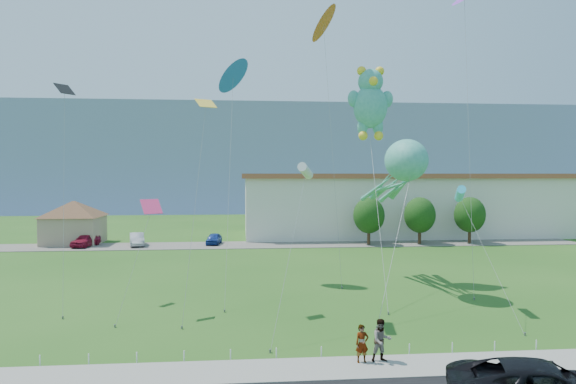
% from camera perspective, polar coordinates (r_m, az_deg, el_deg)
% --- Properties ---
extents(ground, '(160.00, 160.00, 0.00)m').
position_cam_1_polar(ground, '(25.27, 5.59, -16.77)').
color(ground, '#225016').
rests_on(ground, ground).
extents(sidewalk, '(80.00, 2.50, 0.10)m').
position_cam_1_polar(sidewalk, '(22.72, 6.96, -18.84)').
color(sidewalk, gray).
rests_on(sidewalk, ground).
extents(parking_strip, '(70.00, 6.00, 0.06)m').
position_cam_1_polar(parking_strip, '(59.23, -0.76, -5.86)').
color(parking_strip, '#59544C').
rests_on(parking_strip, ground).
extents(hill_ridge, '(160.00, 50.00, 25.00)m').
position_cam_1_polar(hill_ridge, '(143.64, -3.36, 3.74)').
color(hill_ridge, '#7589A2').
rests_on(hill_ridge, ground).
extents(pavilion, '(9.20, 9.20, 5.00)m').
position_cam_1_polar(pavilion, '(64.73, -22.70, -2.68)').
color(pavilion, tan).
rests_on(pavilion, ground).
extents(warehouse, '(61.00, 15.00, 8.20)m').
position_cam_1_polar(warehouse, '(74.18, 19.13, -1.20)').
color(warehouse, beige).
rests_on(warehouse, ground).
extents(rope_fence, '(26.05, 0.05, 0.50)m').
position_cam_1_polar(rope_fence, '(23.98, 6.20, -17.19)').
color(rope_fence, white).
rests_on(rope_fence, ground).
extents(tree_near, '(3.60, 3.60, 5.47)m').
position_cam_1_polar(tree_near, '(59.49, 8.97, -2.60)').
color(tree_near, '#3F2B19').
rests_on(tree_near, ground).
extents(tree_mid, '(3.60, 3.60, 5.47)m').
position_cam_1_polar(tree_mid, '(61.23, 14.43, -2.50)').
color(tree_mid, '#3F2B19').
rests_on(tree_mid, ground).
extents(tree_far, '(3.60, 3.60, 5.47)m').
position_cam_1_polar(tree_far, '(63.49, 19.54, -2.40)').
color(tree_far, '#3F2B19').
rests_on(tree_far, ground).
extents(pedestrian_left, '(0.63, 0.46, 1.61)m').
position_cam_1_polar(pedestrian_left, '(23.00, 8.23, -16.33)').
color(pedestrian_left, gray).
rests_on(pedestrian_left, sidewalk).
extents(pedestrian_right, '(0.97, 0.80, 1.83)m').
position_cam_1_polar(pedestrian_right, '(23.17, 10.36, -15.91)').
color(pedestrian_right, gray).
rests_on(pedestrian_right, sidewalk).
extents(parked_car_red, '(2.73, 4.51, 1.44)m').
position_cam_1_polar(parked_car_red, '(61.64, -21.56, -4.99)').
color(parked_car_red, maroon).
rests_on(parked_car_red, parking_strip).
extents(parked_car_silver, '(2.45, 4.54, 1.42)m').
position_cam_1_polar(parked_car_silver, '(60.54, -16.44, -5.06)').
color(parked_car_silver, '#AAA9B0').
rests_on(parked_car_silver, parking_strip).
extents(parked_car_blue, '(1.91, 3.81, 1.25)m').
position_cam_1_polar(parked_car_blue, '(59.95, -8.23, -5.15)').
color(parked_car_blue, navy).
rests_on(parked_car_blue, parking_strip).
extents(octopus_kite, '(5.36, 14.49, 10.46)m').
position_cam_1_polar(octopus_kite, '(36.48, 12.34, 2.17)').
color(octopus_kite, teal).
rests_on(octopus_kite, ground).
extents(teddy_bear_kite, '(3.51, 10.96, 16.31)m').
position_cam_1_polar(teddy_bear_kite, '(40.09, 9.15, 9.92)').
color(teddy_bear_kite, teal).
rests_on(teddy_bear_kite, ground).
extents(small_kite_blue, '(1.80, 10.24, 16.32)m').
position_cam_1_polar(small_kite_blue, '(40.05, -6.14, 12.25)').
color(small_kite_blue, blue).
rests_on(small_kite_blue, ground).
extents(small_kite_yellow, '(1.71, 5.00, 12.82)m').
position_cam_1_polar(small_kite_yellow, '(31.01, -9.40, 7.18)').
color(small_kite_yellow, yellow).
rests_on(small_kite_yellow, ground).
extents(small_kite_black, '(2.28, 6.33, 14.16)m').
position_cam_1_polar(small_kite_black, '(36.49, -23.60, 7.94)').
color(small_kite_black, black).
rests_on(small_kite_black, ground).
extents(small_kite_orange, '(1.80, 4.61, 20.44)m').
position_cam_1_polar(small_kite_orange, '(41.37, 4.02, 17.58)').
color(small_kite_orange, orange).
rests_on(small_kite_orange, ground).
extents(small_kite_purple, '(2.49, 6.17, 21.92)m').
position_cam_1_polar(small_kite_purple, '(42.29, 19.04, 19.10)').
color(small_kite_purple, purple).
rests_on(small_kite_purple, ground).
extents(small_kite_pink, '(2.21, 3.23, 6.69)m').
position_cam_1_polar(small_kite_pink, '(30.50, -15.24, -2.57)').
color(small_kite_pink, '#F1356F').
rests_on(small_kite_pink, ground).
extents(small_kite_white, '(2.53, 6.13, 8.74)m').
position_cam_1_polar(small_kite_white, '(28.14, 1.94, 2.21)').
color(small_kite_white, white).
rests_on(small_kite_white, ground).
extents(small_kite_cyan, '(1.38, 6.60, 7.38)m').
position_cam_1_polar(small_kite_cyan, '(32.50, 18.63, -0.28)').
color(small_kite_cyan, '#37CBFB').
rests_on(small_kite_cyan, ground).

